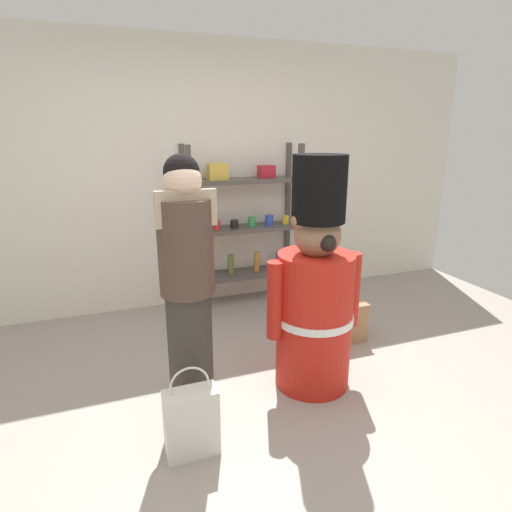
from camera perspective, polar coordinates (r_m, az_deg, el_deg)
name	(u,v)px	position (r m, az deg, el deg)	size (l,w,h in m)	color
ground_plane	(268,424)	(2.82, 1.60, -21.59)	(6.40, 6.40, 0.00)	#9E9389
back_wall	(187,177)	(4.37, -9.23, 10.40)	(6.40, 0.12, 2.60)	silver
merchandise_shelf	(242,224)	(4.36, -1.85, 4.28)	(1.18, 0.35, 1.62)	#4C4742
teddy_bear_guard	(315,295)	(2.92, 7.89, -5.21)	(0.69, 0.54, 1.60)	red
person_shopper	(188,289)	(2.52, -9.14, -4.35)	(0.33, 0.32, 1.62)	#38332D
shopping_bag	(191,421)	(2.53, -8.64, -21.07)	(0.29, 0.14, 0.54)	silver
display_crate	(344,321)	(3.78, 11.76, -8.48)	(0.33, 0.25, 0.34)	#9E7A51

